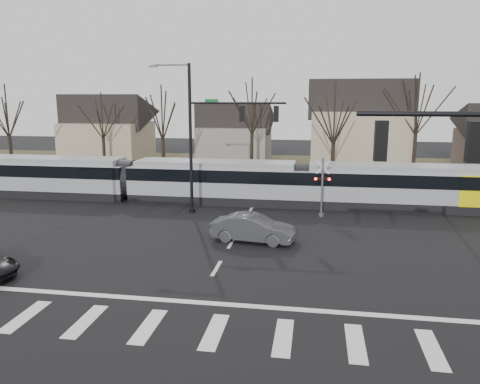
# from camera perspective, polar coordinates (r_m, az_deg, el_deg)

# --- Properties ---
(ground) EXTENTS (140.00, 140.00, 0.00)m
(ground) POSITION_cam_1_polar(r_m,az_deg,el_deg) (20.77, -4.05, -11.21)
(ground) COLOR black
(grass_verge) EXTENTS (140.00, 28.00, 0.01)m
(grass_verge) POSITION_cam_1_polar(r_m,az_deg,el_deg) (51.45, 4.10, 2.58)
(grass_verge) COLOR #38331E
(grass_verge) RESTS_ON ground
(crosswalk) EXTENTS (27.00, 2.60, 0.01)m
(crosswalk) POSITION_cam_1_polar(r_m,az_deg,el_deg) (17.27, -7.20, -16.22)
(crosswalk) COLOR silver
(crosswalk) RESTS_ON ground
(stop_line) EXTENTS (28.00, 0.35, 0.01)m
(stop_line) POSITION_cam_1_polar(r_m,az_deg,el_deg) (19.17, -5.31, -13.24)
(stop_line) COLOR silver
(stop_line) RESTS_ON ground
(lane_dashes) EXTENTS (0.18, 30.00, 0.01)m
(lane_dashes) POSITION_cam_1_polar(r_m,az_deg,el_deg) (35.82, 1.79, -1.37)
(lane_dashes) COLOR silver
(lane_dashes) RESTS_ON ground
(rail_pair) EXTENTS (90.00, 1.52, 0.06)m
(rail_pair) POSITION_cam_1_polar(r_m,az_deg,el_deg) (35.62, 1.75, -1.41)
(rail_pair) COLOR #59595E
(rail_pair) RESTS_ON ground
(tram) EXTENTS (42.22, 3.13, 3.20)m
(tram) POSITION_cam_1_polar(r_m,az_deg,el_deg) (36.03, -3.34, 1.51)
(tram) COLOR gray
(tram) RESTS_ON ground
(sedan) EXTENTS (2.93, 5.12, 1.54)m
(sedan) POSITION_cam_1_polar(r_m,az_deg,el_deg) (26.36, 1.60, -4.43)
(sedan) COLOR #3D3E43
(sedan) RESTS_ON ground
(signal_pole_far) EXTENTS (9.28, 0.44, 10.20)m
(signal_pole_far) POSITION_cam_1_polar(r_m,az_deg,el_deg) (31.96, -3.29, 7.37)
(signal_pole_far) COLOR black
(signal_pole_far) RESTS_ON ground
(rail_crossing_signal) EXTENTS (1.08, 0.36, 4.00)m
(rail_crossing_signal) POSITION_cam_1_polar(r_m,az_deg,el_deg) (32.01, 9.97, 0.33)
(rail_crossing_signal) COLOR #59595B
(rail_crossing_signal) RESTS_ON ground
(tree_row) EXTENTS (59.20, 7.20, 10.00)m
(tree_row) POSITION_cam_1_polar(r_m,az_deg,el_deg) (44.79, 6.07, 7.64)
(tree_row) COLOR black
(tree_row) RESTS_ON ground
(house_a) EXTENTS (9.72, 8.64, 8.60)m
(house_a) POSITION_cam_1_polar(r_m,az_deg,el_deg) (58.14, -15.86, 7.63)
(house_a) COLOR tan
(house_a) RESTS_ON ground
(house_b) EXTENTS (8.64, 7.56, 7.65)m
(house_b) POSITION_cam_1_polar(r_m,az_deg,el_deg) (55.58, -0.64, 7.39)
(house_b) COLOR gray
(house_b) RESTS_ON ground
(house_c) EXTENTS (10.80, 8.64, 10.10)m
(house_c) POSITION_cam_1_polar(r_m,az_deg,el_deg) (51.89, 14.34, 8.13)
(house_c) COLOR tan
(house_c) RESTS_ON ground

